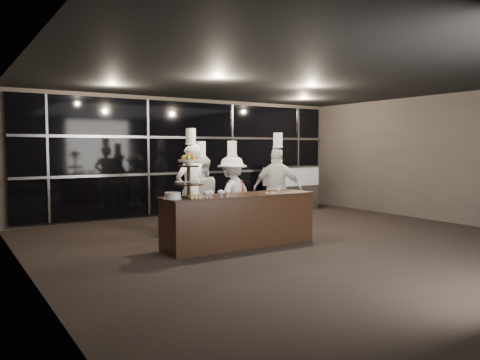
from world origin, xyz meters
TOP-DOWN VIEW (x-y plane):
  - room at (0.00, 0.00)m, footprint 10.00×10.00m
  - window_wall at (0.00, 4.94)m, footprint 8.60×0.10m
  - buffet_counter at (-1.02, 1.08)m, footprint 2.84×0.74m
  - display_stand at (-2.02, 1.08)m, footprint 0.48×0.48m
  - compotes at (-1.62, 0.86)m, footprint 0.52×0.11m
  - layer_cake at (-2.33, 1.03)m, footprint 0.30×0.30m
  - pastry_squares at (-1.99, 0.91)m, footprint 0.20×0.12m
  - small_plate at (-0.41, 0.98)m, footprint 0.20×0.20m
  - chef_cup at (0.04, 1.33)m, footprint 0.08×0.08m
  - display_case at (2.74, 4.30)m, footprint 1.50×0.65m
  - chef_a at (-1.41, 2.19)m, footprint 0.72×0.53m
  - chef_b at (-1.11, 2.36)m, footprint 0.93×0.83m
  - chef_c at (-0.53, 2.12)m, footprint 1.16×0.91m
  - chef_d at (0.45, 1.89)m, footprint 1.03×1.03m

SIDE VIEW (x-z plane):
  - buffet_counter at x=-1.02m, z-range 0.01..0.93m
  - display_case at x=2.74m, z-range 0.07..1.31m
  - chef_b at x=-1.11m, z-range -0.13..1.74m
  - chef_c at x=-0.53m, z-range -0.14..1.74m
  - chef_d at x=0.45m, z-range -0.13..1.92m
  - chef_a at x=-1.41m, z-range -0.13..1.99m
  - small_plate at x=-0.41m, z-range 0.91..0.96m
  - pastry_squares at x=-1.99m, z-range 0.92..0.97m
  - chef_cup at x=0.04m, z-range 0.92..0.99m
  - layer_cake at x=-2.33m, z-range 0.92..1.03m
  - compotes at x=-1.62m, z-range 0.94..1.06m
  - display_stand at x=-2.02m, z-range 0.97..1.71m
  - room at x=0.00m, z-range -3.50..6.50m
  - window_wall at x=0.00m, z-range 0.10..2.90m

